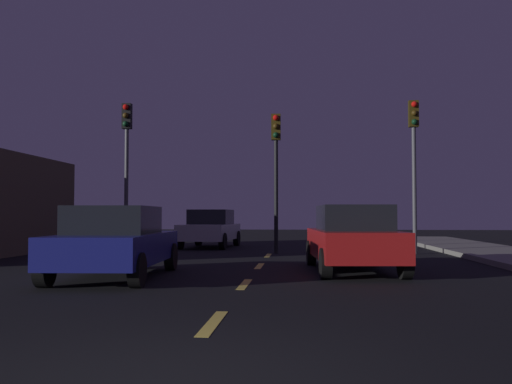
% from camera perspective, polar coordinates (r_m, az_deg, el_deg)
% --- Properties ---
extents(ground_plane, '(80.00, 80.00, 0.00)m').
position_cam_1_polar(ground_plane, '(11.27, -0.87, -9.08)').
color(ground_plane, black).
extents(lane_stripe_second, '(0.16, 1.60, 0.01)m').
position_cam_1_polar(lane_stripe_second, '(6.95, -4.44, -13.23)').
color(lane_stripe_second, '#EACC4C').
rests_on(lane_stripe_second, ground_plane).
extents(lane_stripe_third, '(0.16, 1.60, 0.01)m').
position_cam_1_polar(lane_stripe_third, '(10.67, -1.18, -9.43)').
color(lane_stripe_third, '#EACC4C').
rests_on(lane_stripe_third, ground_plane).
extents(lane_stripe_fourth, '(0.16, 1.60, 0.01)m').
position_cam_1_polar(lane_stripe_fourth, '(14.44, 0.36, -7.60)').
color(lane_stripe_fourth, '#EACC4C').
rests_on(lane_stripe_fourth, ground_plane).
extents(lane_stripe_fifth, '(0.16, 1.60, 0.01)m').
position_cam_1_polar(lane_stripe_fifth, '(18.22, 1.25, -6.52)').
color(lane_stripe_fifth, '#EACC4C').
rests_on(lane_stripe_fifth, ground_plane).
extents(traffic_signal_left, '(0.32, 0.38, 5.28)m').
position_cam_1_polar(traffic_signal_left, '(20.23, -13.15, 4.37)').
color(traffic_signal_left, '#4C4C51').
rests_on(traffic_signal_left, ground_plane).
extents(traffic_signal_center, '(0.32, 0.38, 4.82)m').
position_cam_1_polar(traffic_signal_center, '(19.26, 2.06, 3.78)').
color(traffic_signal_center, black).
rests_on(traffic_signal_center, ground_plane).
extents(traffic_signal_right, '(0.32, 0.38, 5.21)m').
position_cam_1_polar(traffic_signal_right, '(19.65, 15.91, 4.48)').
color(traffic_signal_right, '#4C4C51').
rests_on(traffic_signal_right, ground_plane).
extents(car_stopped_ahead, '(2.12, 4.51, 1.54)m').
position_cam_1_polar(car_stopped_ahead, '(13.21, 9.88, -4.68)').
color(car_stopped_ahead, '#B21919').
rests_on(car_stopped_ahead, ground_plane).
extents(car_adjacent_lane, '(2.10, 4.47, 1.50)m').
position_cam_1_polar(car_adjacent_lane, '(12.04, -14.18, -4.95)').
color(car_adjacent_lane, navy).
rests_on(car_adjacent_lane, ground_plane).
extents(car_oncoming_far, '(2.16, 4.11, 1.54)m').
position_cam_1_polar(car_oncoming_far, '(22.91, -4.73, -3.74)').
color(car_oncoming_far, silver).
rests_on(car_oncoming_far, ground_plane).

